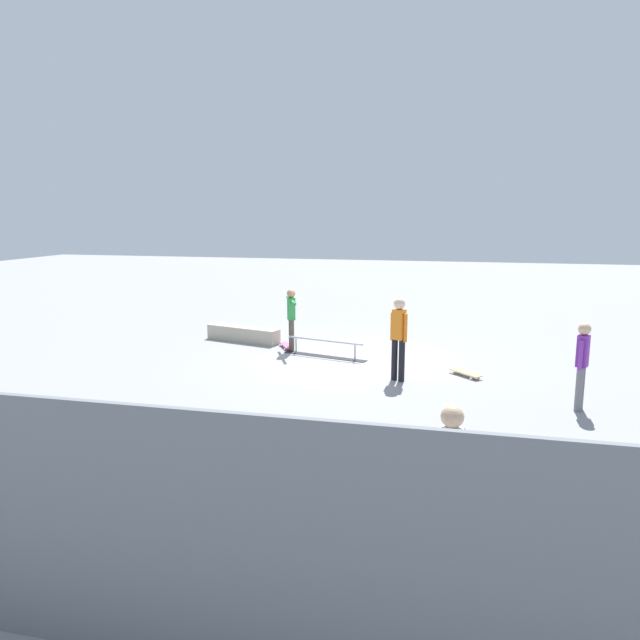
% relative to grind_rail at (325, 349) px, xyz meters
% --- Properties ---
extents(ground_plane, '(60.00, 60.00, 0.00)m').
position_rel_grind_rail_xyz_m(ground_plane, '(-0.53, 0.10, -0.19)').
color(ground_plane, gray).
extents(grind_rail, '(2.17, 0.79, 0.43)m').
position_rel_grind_rail_xyz_m(grind_rail, '(0.00, 0.00, 0.00)').
color(grind_rail, black).
rests_on(grind_rail, ground_plane).
extents(skate_ledge, '(2.20, 0.97, 0.40)m').
position_rel_grind_rail_xyz_m(skate_ledge, '(2.57, -1.23, 0.01)').
color(skate_ledge, '#B2A893').
rests_on(skate_ledge, ground_plane).
extents(skater_main, '(0.59, 1.18, 1.57)m').
position_rel_grind_rail_xyz_m(skater_main, '(0.98, -0.47, 0.73)').
color(skater_main, brown).
rests_on(skater_main, ground_plane).
extents(skateboard_main, '(0.57, 0.79, 0.09)m').
position_rel_grind_rail_xyz_m(skateboard_main, '(1.18, -0.68, -0.11)').
color(skateboard_main, '#E05993').
rests_on(skateboard_main, ground_plane).
extents(bystander_orange_shirt, '(0.39, 0.28, 1.75)m').
position_rel_grind_rail_xyz_m(bystander_orange_shirt, '(-1.95, 1.68, 0.80)').
color(bystander_orange_shirt, black).
rests_on(bystander_orange_shirt, ground_plane).
extents(bystander_purple_shirt, '(0.25, 0.36, 1.58)m').
position_rel_grind_rail_xyz_m(bystander_purple_shirt, '(-5.29, 2.82, 0.71)').
color(bystander_purple_shirt, slate).
rests_on(bystander_purple_shirt, ground_plane).
extents(bystander_white_shirt, '(0.38, 0.23, 1.65)m').
position_rel_grind_rail_xyz_m(bystander_white_shirt, '(-3.13, 8.15, 0.75)').
color(bystander_white_shirt, brown).
rests_on(bystander_white_shirt, ground_plane).
extents(loose_skateboard_natural, '(0.71, 0.71, 0.09)m').
position_rel_grind_rail_xyz_m(loose_skateboard_natural, '(-3.34, 1.01, -0.11)').
color(loose_skateboard_natural, tan).
rests_on(loose_skateboard_natural, ground_plane).
extents(back_fence, '(24.00, 0.06, 2.09)m').
position_rel_grind_rail_xyz_m(back_fence, '(-0.53, 10.02, 0.86)').
color(back_fence, slate).
rests_on(back_fence, ground_plane).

